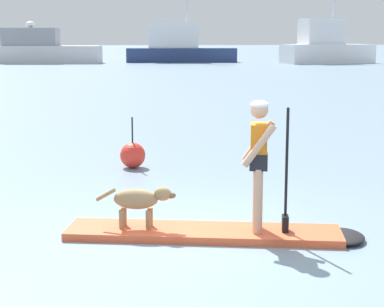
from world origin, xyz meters
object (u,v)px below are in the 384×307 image
object	(u,v)px
dog	(140,200)
person_paddler	(260,156)
paddleboard	(221,233)
moored_boat_center	(178,47)
marker_buoy	(133,155)
moored_boat_starboard	(326,47)
moored_boat_outer	(38,50)

from	to	relation	value
dog	person_paddler	bearing A→B (deg)	-13.29
paddleboard	dog	xyz separation A→B (m)	(-1.02, 0.24, 0.41)
moored_boat_center	marker_buoy	xyz separation A→B (m)	(-7.52, -53.24, -1.23)
moored_boat_center	moored_boat_starboard	world-z (taller)	moored_boat_center
moored_boat_center	marker_buoy	bearing A→B (deg)	-98.04
moored_boat_starboard	moored_boat_outer	bearing A→B (deg)	171.22
marker_buoy	person_paddler	bearing A→B (deg)	-74.29
paddleboard	moored_boat_outer	world-z (taller)	moored_boat_outer
paddleboard	marker_buoy	bearing A→B (deg)	100.70
moored_boat_starboard	marker_buoy	distance (m)	52.89
moored_boat_outer	moored_boat_center	world-z (taller)	moored_boat_center
moored_boat_starboard	marker_buoy	xyz separation A→B (m)	(-21.29, -48.39, -1.35)
marker_buoy	moored_boat_center	bearing A→B (deg)	81.96
paddleboard	person_paddler	xyz separation A→B (m)	(0.46, -0.11, 1.01)
moored_boat_center	moored_boat_starboard	size ratio (longest dim) A/B	1.04
paddleboard	person_paddler	bearing A→B (deg)	-13.29
moored_boat_starboard	person_paddler	bearing A→B (deg)	-110.60
paddleboard	moored_boat_starboard	size ratio (longest dim) A/B	0.35
marker_buoy	dog	bearing A→B (deg)	-91.93
dog	moored_boat_starboard	bearing A→B (deg)	67.89
moored_boat_outer	moored_boat_center	size ratio (longest dim) A/B	1.05
dog	moored_boat_starboard	xyz separation A→B (m)	(21.44, 52.77, 1.14)
paddleboard	marker_buoy	distance (m)	4.70
moored_boat_outer	paddleboard	bearing A→B (deg)	-82.89
moored_boat_starboard	dog	bearing A→B (deg)	-112.11
paddleboard	moored_boat_center	xyz separation A→B (m)	(6.65, 57.85, 1.43)
moored_boat_outer	marker_buoy	world-z (taller)	moored_boat_outer
person_paddler	moored_boat_starboard	xyz separation A→B (m)	(19.96, 53.11, 0.55)
paddleboard	moored_boat_center	bearing A→B (deg)	83.44
moored_boat_center	person_paddler	bearing A→B (deg)	-96.10
moored_boat_starboard	marker_buoy	bearing A→B (deg)	-113.75
dog	paddleboard	bearing A→B (deg)	-13.29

